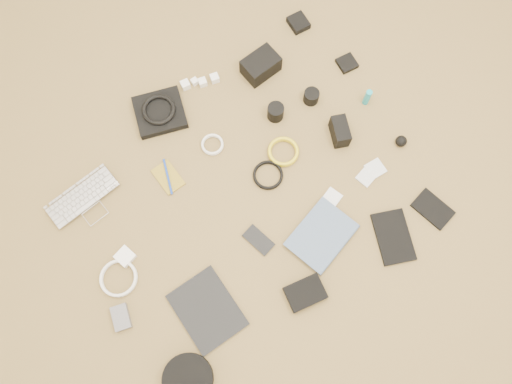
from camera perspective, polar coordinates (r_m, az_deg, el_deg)
laptop at (r=2.04m, az=-18.60°, el=-1.34°), size 0.30×0.22×0.02m
headphone_pouch at (r=2.10m, az=-10.93°, el=8.91°), size 0.24×0.23×0.03m
headphones at (r=2.08m, az=-11.06°, el=9.22°), size 0.17×0.17×0.02m
charger_a at (r=2.14m, az=-8.07°, el=12.04°), size 0.04×0.04×0.03m
charger_b at (r=2.15m, az=-7.03°, el=12.43°), size 0.03×0.03×0.02m
charger_c at (r=2.14m, az=-6.12°, el=12.37°), size 0.04×0.04×0.03m
charger_d at (r=2.14m, az=-4.75°, el=12.84°), size 0.04×0.04×0.03m
dslr_camera at (r=2.14m, az=0.54°, el=14.25°), size 0.15×0.11×0.08m
lens_pouch at (r=2.29m, az=4.87°, el=18.71°), size 0.08×0.09×0.03m
notebook_olive at (r=2.00m, az=-10.02°, el=1.67°), size 0.09×0.13×0.01m
pen_blue at (r=1.99m, az=-10.05°, el=1.75°), size 0.06×0.15×0.01m
cable_white_a at (r=2.02m, az=-4.99°, el=5.37°), size 0.10×0.10×0.01m
lens_a at (r=2.04m, az=2.25°, el=9.11°), size 0.09×0.09×0.07m
lens_b at (r=2.09m, az=6.33°, el=10.79°), size 0.07×0.07×0.06m
card_reader at (r=2.21m, az=10.35°, el=14.27°), size 0.08×0.08×0.02m
power_brick at (r=1.95m, az=-14.72°, el=-7.14°), size 0.07×0.07×0.03m
cable_white_b at (r=1.95m, az=-15.39°, el=-9.49°), size 0.16×0.16×0.01m
cable_black at (r=1.97m, az=1.38°, el=1.89°), size 0.14×0.14×0.01m
cable_yellow at (r=2.00m, az=3.12°, el=4.54°), size 0.15×0.15×0.01m
flash at (r=2.03m, az=9.56°, el=6.84°), size 0.10×0.12×0.08m
lens_cleaner at (r=2.11m, az=12.60°, el=10.52°), size 0.03×0.03×0.09m
battery_charger at (r=1.92m, az=-15.16°, el=-13.67°), size 0.08×0.10×0.03m
tablet at (r=1.88m, az=-5.60°, el=-13.27°), size 0.20×0.26×0.01m
phone at (r=1.90m, az=0.29°, el=-5.51°), size 0.09×0.13×0.01m
filter_case_left at (r=1.97m, az=8.70°, el=-0.62°), size 0.08×0.08×0.01m
filter_case_mid at (r=2.02m, az=12.44°, el=1.65°), size 0.07×0.07×0.01m
filter_case_right at (r=2.04m, az=13.48°, el=2.61°), size 0.07×0.07×0.01m
air_blower at (r=2.09m, az=16.26°, el=5.60°), size 0.06×0.06×0.05m
headphone_case at (r=1.86m, az=-7.78°, el=-20.43°), size 0.19×0.19×0.05m
drive_case at (r=1.87m, az=5.65°, el=-11.41°), size 0.15×0.12×0.03m
paperback at (r=1.91m, az=9.64°, el=-6.64°), size 0.28×0.24×0.02m
notebook_black_a at (r=1.97m, az=15.42°, el=-4.97°), size 0.19×0.24×0.01m
notebook_black_b at (r=2.05m, az=19.55°, el=-1.84°), size 0.13×0.16×0.01m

